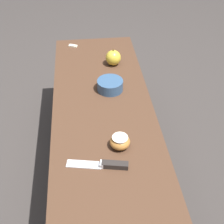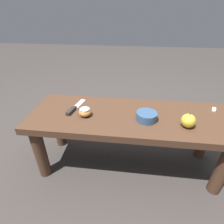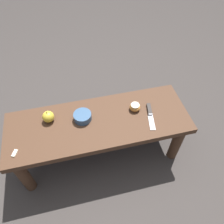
{
  "view_description": "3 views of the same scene",
  "coord_description": "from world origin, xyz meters",
  "px_view_note": "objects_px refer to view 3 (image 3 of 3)",
  "views": [
    {
      "loc": [
        -1.0,
        0.07,
        1.2
      ],
      "look_at": [
        -0.09,
        -0.03,
        0.43
      ],
      "focal_mm": 50.0,
      "sensor_mm": 36.0,
      "label": 1
    },
    {
      "loc": [
        0.0,
        -0.85,
        0.94
      ],
      "look_at": [
        -0.09,
        -0.03,
        0.43
      ],
      "focal_mm": 28.0,
      "sensor_mm": 36.0,
      "label": 2
    },
    {
      "loc": [
        0.11,
        0.83,
        1.49
      ],
      "look_at": [
        -0.09,
        -0.03,
        0.43
      ],
      "focal_mm": 35.0,
      "sensor_mm": 36.0,
      "label": 3
    }
  ],
  "objects_px": {
    "knife": "(150,113)",
    "apple_cut": "(135,107)",
    "wooden_bench": "(99,128)",
    "bowl": "(83,117)",
    "apple_whole": "(48,117)"
  },
  "relations": [
    {
      "from": "wooden_bench",
      "to": "bowl",
      "type": "xyz_separation_m",
      "value": [
        0.09,
        -0.04,
        0.1
      ]
    },
    {
      "from": "wooden_bench",
      "to": "apple_cut",
      "type": "bearing_deg",
      "value": -170.96
    },
    {
      "from": "wooden_bench",
      "to": "apple_whole",
      "type": "distance_m",
      "value": 0.33
    },
    {
      "from": "apple_cut",
      "to": "bowl",
      "type": "relative_size",
      "value": 0.63
    },
    {
      "from": "apple_whole",
      "to": "bowl",
      "type": "height_order",
      "value": "apple_whole"
    },
    {
      "from": "knife",
      "to": "bowl",
      "type": "height_order",
      "value": "bowl"
    },
    {
      "from": "apple_cut",
      "to": "bowl",
      "type": "bearing_deg",
      "value": -0.23
    },
    {
      "from": "apple_whole",
      "to": "apple_cut",
      "type": "xyz_separation_m",
      "value": [
        -0.55,
        0.04,
        -0.01
      ]
    },
    {
      "from": "apple_cut",
      "to": "bowl",
      "type": "height_order",
      "value": "bowl"
    },
    {
      "from": "apple_whole",
      "to": "apple_cut",
      "type": "relative_size",
      "value": 1.16
    },
    {
      "from": "apple_whole",
      "to": "bowl",
      "type": "bearing_deg",
      "value": 169.81
    },
    {
      "from": "apple_whole",
      "to": "bowl",
      "type": "relative_size",
      "value": 0.74
    },
    {
      "from": "wooden_bench",
      "to": "bowl",
      "type": "bearing_deg",
      "value": -24.19
    },
    {
      "from": "apple_whole",
      "to": "knife",
      "type": "bearing_deg",
      "value": 171.57
    },
    {
      "from": "knife",
      "to": "apple_cut",
      "type": "distance_m",
      "value": 0.1
    }
  ]
}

